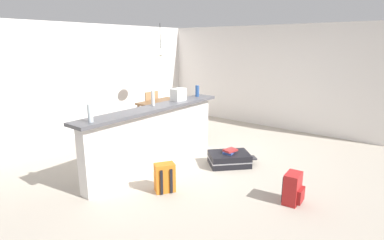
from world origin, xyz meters
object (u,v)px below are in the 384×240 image
at_px(bottle_blue, 197,91).
at_px(backpack_orange, 165,178).
at_px(dining_chair_near_partition, 182,115).
at_px(book_stack, 230,151).
at_px(suitcase_flat_black, 229,159).
at_px(bottle_clear, 90,113).
at_px(bottle_white, 153,98).
at_px(pendant_lamp, 161,51).
at_px(dining_chair_far_side, 149,108).
at_px(backpack_red, 293,189).
at_px(grocery_bag, 178,95).
at_px(dining_table, 164,106).

xyz_separation_m(bottle_blue, backpack_orange, (-1.78, -0.76, -0.96)).
bearing_deg(dining_chair_near_partition, book_stack, -114.55).
bearing_deg(book_stack, suitcase_flat_black, 47.77).
xyz_separation_m(bottle_clear, bottle_white, (1.28, 0.12, 0.01)).
xyz_separation_m(pendant_lamp, book_stack, (-0.82, -2.38, -1.63)).
height_order(bottle_white, bottle_blue, bottle_white).
distance_m(bottle_blue, dining_chair_far_side, 2.02).
distance_m(dining_chair_near_partition, pendant_lamp, 1.52).
relative_size(bottle_clear, backpack_red, 0.58).
xyz_separation_m(backpack_orange, book_stack, (1.40, -0.23, 0.05)).
bearing_deg(bottle_white, book_stack, -52.31).
distance_m(bottle_white, grocery_bag, 0.62).
height_order(dining_table, dining_chair_near_partition, dining_chair_near_partition).
height_order(bottle_blue, book_stack, bottle_blue).
bearing_deg(dining_chair_near_partition, backpack_red, -114.45).
relative_size(bottle_clear, bottle_white, 0.95).
xyz_separation_m(grocery_bag, dining_chair_far_side, (1.03, 1.84, -0.65)).
distance_m(dining_table, backpack_orange, 3.06).
bearing_deg(dining_chair_far_side, backpack_orange, -130.87).
bearing_deg(dining_table, dining_chair_near_partition, -92.73).
bearing_deg(grocery_bag, bottle_clear, -177.12).
bearing_deg(dining_table, backpack_orange, -136.95).
bearing_deg(backpack_orange, dining_chair_near_partition, 34.22).
xyz_separation_m(dining_chair_far_side, backpack_orange, (-2.26, -2.61, -0.31)).
xyz_separation_m(bottle_clear, dining_table, (2.89, 1.39, -0.53)).
distance_m(bottle_clear, dining_chair_far_side, 3.57).
xyz_separation_m(bottle_white, book_stack, (0.80, -1.03, -0.93)).
xyz_separation_m(dining_chair_near_partition, suitcase_flat_black, (-0.78, -1.71, -0.41)).
relative_size(pendant_lamp, suitcase_flat_black, 0.87).
xyz_separation_m(suitcase_flat_black, book_stack, (-0.00, -0.00, 0.15)).
distance_m(pendant_lamp, suitcase_flat_black, 3.08).
bearing_deg(backpack_red, dining_chair_far_side, 70.71).
relative_size(dining_table, book_stack, 4.36).
height_order(bottle_white, backpack_orange, bottle_white).
xyz_separation_m(bottle_clear, dining_chair_near_partition, (2.86, 0.81, -0.66)).
bearing_deg(pendant_lamp, book_stack, -109.09).
bearing_deg(dining_chair_far_side, bottle_blue, -104.61).
bearing_deg(backpack_red, dining_chair_near_partition, 65.55).
xyz_separation_m(bottle_blue, suitcase_flat_black, (-0.37, -0.99, -1.06)).
relative_size(bottle_blue, backpack_orange, 0.52).
bearing_deg(suitcase_flat_black, pendant_lamp, 70.95).
distance_m(bottle_white, bottle_blue, 1.17).
distance_m(bottle_clear, backpack_red, 2.86).
height_order(bottle_blue, backpack_red, bottle_blue).
height_order(bottle_blue, grocery_bag, grocery_bag).
bearing_deg(dining_chair_near_partition, bottle_white, -156.49).
bearing_deg(bottle_clear, book_stack, -23.69).
height_order(bottle_blue, backpack_orange, bottle_blue).
bearing_deg(dining_chair_far_side, dining_chair_near_partition, -93.73).
relative_size(dining_chair_far_side, book_stack, 3.68).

